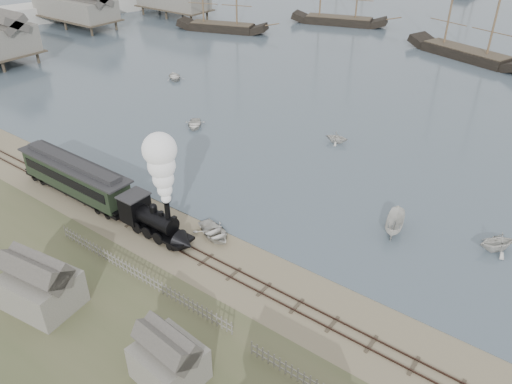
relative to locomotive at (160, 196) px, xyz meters
The scene contains 15 objects.
ground 10.09m from the locomotive, 12.78° to the left, with size 600.00×600.00×0.00m, color gray.
rail_track 9.88m from the locomotive, ahead, with size 120.00×1.80×0.16m.
picket_fence_west 7.11m from the locomotive, 65.11° to the right, with size 19.00×0.10×1.20m, color slate, non-canonical shape.
shed_left 11.94m from the locomotive, 96.13° to the right, with size 5.00×4.00×4.10m, color slate, non-canonical shape.
shed_mid 15.40m from the locomotive, 42.75° to the right, with size 4.00×3.50×3.60m, color slate, non-canonical shape.
western_wharf 79.23m from the locomotive, 147.99° to the left, with size 36.00×56.00×8.00m, color slate, non-canonical shape.
locomotive is the anchor object (origin of this frame).
passenger_coach 12.40m from the locomotive, behind, with size 14.54×2.80×3.53m.
beached_dinghy 5.96m from the locomotive, 42.31° to the left, with size 4.08×2.91×0.84m, color silver.
rowboat_0 24.35m from the locomotive, 126.54° to the left, with size 3.64×2.60×0.75m, color silver.
rowboat_1 26.56m from the locomotive, 84.18° to the left, with size 2.72×2.34×1.43m, color silver.
rowboat_2 20.75m from the locomotive, 40.02° to the left, with size 4.02×1.51×1.55m, color silver.
rowboat_4 28.74m from the locomotive, 33.56° to the left, with size 3.33×2.87×1.75m, color silver.
rowboat_6 43.64m from the locomotive, 133.56° to the left, with size 3.81×2.72×0.79m, color silver.
schooner_2 71.55m from the locomotive, 86.67° to the left, with size 23.39×5.40×20.00m, color black, non-canonical shape.
Camera 1 is at (18.80, -25.46, 26.43)m, focal length 35.00 mm.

